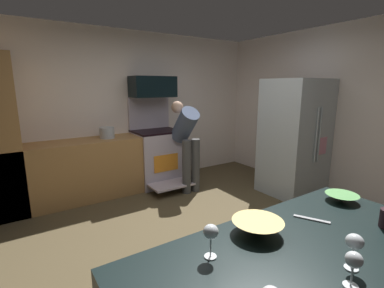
{
  "coord_description": "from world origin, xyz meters",
  "views": [
    {
      "loc": [
        -1.68,
        -2.25,
        1.7
      ],
      "look_at": [
        0.01,
        0.3,
        1.05
      ],
      "focal_mm": 25.74,
      "sensor_mm": 36.0,
      "label": 1
    }
  ],
  "objects_px": {
    "mixing_bowl_small": "(257,227)",
    "stock_pot": "(107,133)",
    "oven_range": "(157,155)",
    "wine_glass_far": "(354,243)",
    "wine_glass_mid": "(354,262)",
    "mixing_bowl_large": "(342,198)",
    "microwave": "(153,87)",
    "refrigerator": "(294,137)",
    "person_cook": "(186,138)",
    "wine_glass_extra": "(211,233)"
  },
  "relations": [
    {
      "from": "mixing_bowl_small",
      "to": "stock_pot",
      "type": "xyz_separation_m",
      "value": [
        0.15,
        3.27,
        0.05
      ]
    },
    {
      "from": "oven_range",
      "to": "wine_glass_far",
      "type": "bearing_deg",
      "value": -103.2
    },
    {
      "from": "wine_glass_mid",
      "to": "stock_pot",
      "type": "relative_size",
      "value": 0.7
    },
    {
      "from": "mixing_bowl_large",
      "to": "microwave",
      "type": "bearing_deg",
      "value": 87.1
    },
    {
      "from": "oven_range",
      "to": "refrigerator",
      "type": "xyz_separation_m",
      "value": [
        1.65,
        -1.54,
        0.39
      ]
    },
    {
      "from": "person_cook",
      "to": "oven_range",
      "type": "bearing_deg",
      "value": 117.29
    },
    {
      "from": "refrigerator",
      "to": "oven_range",
      "type": "bearing_deg",
      "value": 136.96
    },
    {
      "from": "person_cook",
      "to": "stock_pot",
      "type": "height_order",
      "value": "person_cook"
    },
    {
      "from": "person_cook",
      "to": "wine_glass_extra",
      "type": "height_order",
      "value": "person_cook"
    },
    {
      "from": "microwave",
      "to": "wine_glass_mid",
      "type": "bearing_deg",
      "value": -104.33
    },
    {
      "from": "refrigerator",
      "to": "mixing_bowl_small",
      "type": "relative_size",
      "value": 6.34
    },
    {
      "from": "microwave",
      "to": "mixing_bowl_large",
      "type": "height_order",
      "value": "microwave"
    },
    {
      "from": "mixing_bowl_small",
      "to": "wine_glass_far",
      "type": "distance_m",
      "value": 0.47
    },
    {
      "from": "microwave",
      "to": "stock_pot",
      "type": "height_order",
      "value": "microwave"
    },
    {
      "from": "oven_range",
      "to": "refrigerator",
      "type": "bearing_deg",
      "value": -43.04
    },
    {
      "from": "person_cook",
      "to": "mixing_bowl_small",
      "type": "relative_size",
      "value": 5.1
    },
    {
      "from": "oven_range",
      "to": "person_cook",
      "type": "xyz_separation_m",
      "value": [
        0.27,
        -0.53,
        0.36
      ]
    },
    {
      "from": "oven_range",
      "to": "person_cook",
      "type": "relative_size",
      "value": 1.04
    },
    {
      "from": "mixing_bowl_small",
      "to": "wine_glass_extra",
      "type": "relative_size",
      "value": 1.69
    },
    {
      "from": "microwave",
      "to": "stock_pot",
      "type": "relative_size",
      "value": 3.32
    },
    {
      "from": "mixing_bowl_small",
      "to": "mixing_bowl_large",
      "type": "bearing_deg",
      "value": -1.67
    },
    {
      "from": "mixing_bowl_large",
      "to": "mixing_bowl_small",
      "type": "relative_size",
      "value": 0.78
    },
    {
      "from": "mixing_bowl_large",
      "to": "wine_glass_mid",
      "type": "xyz_separation_m",
      "value": [
        -0.81,
        -0.48,
        0.09
      ]
    },
    {
      "from": "wine_glass_mid",
      "to": "mixing_bowl_small",
      "type": "bearing_deg",
      "value": 90.78
    },
    {
      "from": "refrigerator",
      "to": "wine_glass_extra",
      "type": "relative_size",
      "value": 10.73
    },
    {
      "from": "person_cook",
      "to": "wine_glass_mid",
      "type": "height_order",
      "value": "person_cook"
    },
    {
      "from": "microwave",
      "to": "person_cook",
      "type": "distance_m",
      "value": 1.06
    },
    {
      "from": "mixing_bowl_large",
      "to": "wine_glass_mid",
      "type": "height_order",
      "value": "wine_glass_mid"
    },
    {
      "from": "oven_range",
      "to": "wine_glass_mid",
      "type": "relative_size",
      "value": 9.7
    },
    {
      "from": "person_cook",
      "to": "stock_pot",
      "type": "relative_size",
      "value": 6.51
    },
    {
      "from": "wine_glass_mid",
      "to": "refrigerator",
      "type": "bearing_deg",
      "value": 40.03
    },
    {
      "from": "wine_glass_mid",
      "to": "wine_glass_far",
      "type": "xyz_separation_m",
      "value": [
        0.12,
        0.06,
        0.01
      ]
    },
    {
      "from": "oven_range",
      "to": "person_cook",
      "type": "bearing_deg",
      "value": -62.71
    },
    {
      "from": "wine_glass_mid",
      "to": "stock_pot",
      "type": "height_order",
      "value": "stock_pot"
    },
    {
      "from": "wine_glass_extra",
      "to": "mixing_bowl_large",
      "type": "bearing_deg",
      "value": 0.38
    },
    {
      "from": "mixing_bowl_large",
      "to": "mixing_bowl_small",
      "type": "xyz_separation_m",
      "value": [
        -0.82,
        0.02,
        0.01
      ]
    },
    {
      "from": "oven_range",
      "to": "stock_pot",
      "type": "distance_m",
      "value": 0.97
    },
    {
      "from": "mixing_bowl_large",
      "to": "wine_glass_mid",
      "type": "bearing_deg",
      "value": -149.53
    },
    {
      "from": "stock_pot",
      "to": "oven_range",
      "type": "bearing_deg",
      "value": -1.04
    },
    {
      "from": "person_cook",
      "to": "mixing_bowl_small",
      "type": "xyz_separation_m",
      "value": [
        -1.26,
        -2.73,
        0.07
      ]
    },
    {
      "from": "oven_range",
      "to": "person_cook",
      "type": "distance_m",
      "value": 0.69
    },
    {
      "from": "mixing_bowl_large",
      "to": "wine_glass_far",
      "type": "bearing_deg",
      "value": -148.82
    },
    {
      "from": "refrigerator",
      "to": "mixing_bowl_small",
      "type": "bearing_deg",
      "value": -147.06
    },
    {
      "from": "oven_range",
      "to": "mixing_bowl_small",
      "type": "bearing_deg",
      "value": -106.94
    },
    {
      "from": "refrigerator",
      "to": "mixing_bowl_large",
      "type": "relative_size",
      "value": 8.14
    },
    {
      "from": "oven_range",
      "to": "wine_glass_mid",
      "type": "bearing_deg",
      "value": -104.68
    },
    {
      "from": "microwave",
      "to": "mixing_bowl_small",
      "type": "xyz_separation_m",
      "value": [
        -0.99,
        -3.35,
        -0.74
      ]
    },
    {
      "from": "oven_range",
      "to": "mixing_bowl_small",
      "type": "height_order",
      "value": "oven_range"
    },
    {
      "from": "stock_pot",
      "to": "wine_glass_far",
      "type": "bearing_deg",
      "value": -90.46
    },
    {
      "from": "mixing_bowl_small",
      "to": "wine_glass_far",
      "type": "xyz_separation_m",
      "value": [
        0.12,
        -0.45,
        0.09
      ]
    }
  ]
}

